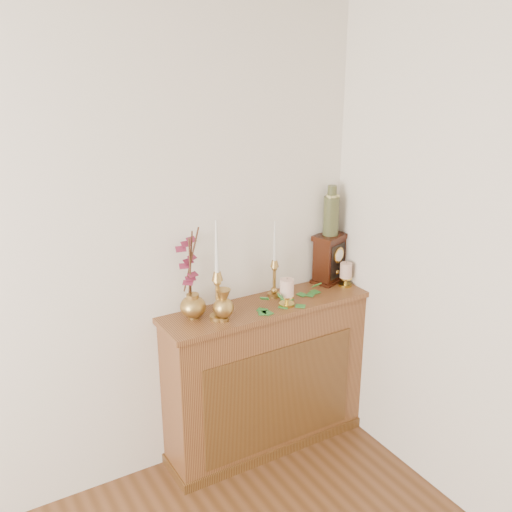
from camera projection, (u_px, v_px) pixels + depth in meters
console_shelf at (266, 380)px, 3.51m from camera, size 1.24×0.34×0.93m
candlestick_left at (218, 288)px, 3.10m from camera, size 0.09×0.09×0.54m
candlestick_center at (274, 272)px, 3.39m from camera, size 0.08×0.08×0.45m
bud_vase at (223, 305)px, 3.11m from camera, size 0.11×0.11×0.18m
ginger_jar at (189, 275)px, 3.12m from camera, size 0.21×0.22×0.51m
pillar_candle_left at (287, 291)px, 3.29m from camera, size 0.09×0.09×0.17m
pillar_candle_right at (346, 273)px, 3.56m from camera, size 0.08×0.08×0.16m
ivy_garland at (289, 299)px, 3.36m from camera, size 0.45×0.18×0.09m
mantel_clock at (330, 259)px, 3.61m from camera, size 0.23×0.20×0.30m
ceramic_vase at (331, 213)px, 3.51m from camera, size 0.09×0.09×0.30m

